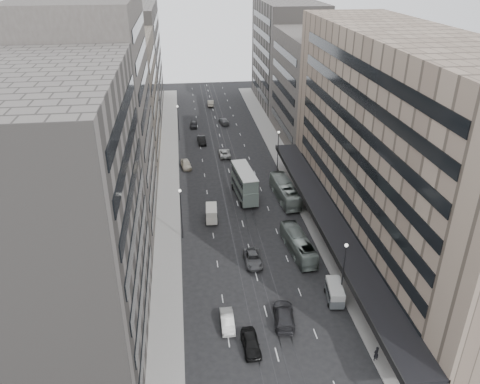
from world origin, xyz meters
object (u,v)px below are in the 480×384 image
sedan_2 (253,259)px  sedan_0 (251,343)px  panel_van (212,213)px  sedan_1 (227,321)px  bus_near (298,244)px  pedestrian (376,354)px  bus_far (285,191)px  double_decker (244,183)px  vw_microbus (335,292)px

sedan_2 → sedan_0: bearing=-99.5°
panel_van → sedan_0: 28.49m
sedan_1 → panel_van: bearing=90.3°
bus_near → panel_van: bearing=-48.0°
pedestrian → sedan_1: bearing=-45.2°
bus_far → sedan_1: bus_far is taller
bus_far → panel_van: bus_far is taller
double_decker → vw_microbus: (7.40, -29.16, -1.61)m
double_decker → vw_microbus: 30.12m
vw_microbus → pedestrian: vw_microbus is taller
sedan_2 → vw_microbus: bearing=-45.9°
bus_near → vw_microbus: size_ratio=2.33×
bus_near → bus_far: bus_far is taller
bus_far → pedestrian: (1.74, -37.72, -0.56)m
double_decker → sedan_2: bearing=-99.9°
vw_microbus → sedan_2: (-8.90, 9.21, -0.57)m
bus_near → sedan_1: bus_near is taller
sedan_0 → vw_microbus: bearing=28.4°
sedan_0 → sedan_1: sedan_0 is taller
bus_far → double_decker: double_decker is taller
bus_far → double_decker: bearing=-16.3°
double_decker → sedan_1: size_ratio=2.33×
sedan_1 → sedan_2: sedan_2 is taller
vw_microbus → sedan_2: vw_microbus is taller
sedan_2 → pedestrian: bearing=-62.0°
bus_near → double_decker: (-5.39, 18.30, 1.44)m
bus_near → pedestrian: size_ratio=5.70×
double_decker → vw_microbus: size_ratio=2.24×
sedan_1 → sedan_2: size_ratio=0.84×
sedan_0 → pedestrian: 13.40m
bus_near → sedan_0: (-9.58, -17.53, -0.67)m
bus_near → sedan_2: (-6.90, -1.65, -0.74)m
bus_far → pedestrian: bearing=89.0°
sedan_0 → sedan_2: size_ratio=0.90×
sedan_1 → pedestrian: 16.80m
panel_van → sedan_0: panel_van is taller
double_decker → panel_van: double_decker is taller
bus_near → sedan_0: size_ratio=2.27×
bus_near → pedestrian: bearing=93.7°
sedan_0 → bus_near: bearing=59.8°
bus_near → pedestrian: bus_near is taller
bus_near → panel_van: (-11.80, 10.87, -0.07)m
bus_far → double_decker: 7.29m
panel_van → bus_near: bearing=-39.2°
double_decker → panel_van: bearing=-136.4°
panel_van → sedan_2: (4.90, -12.52, -0.67)m
double_decker → vw_microbus: bearing=-81.4°
bus_far → sedan_2: (-8.50, -18.37, -0.92)m
bus_far → sedan_0: bus_far is taller
double_decker → sedan_1: double_decker is taller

